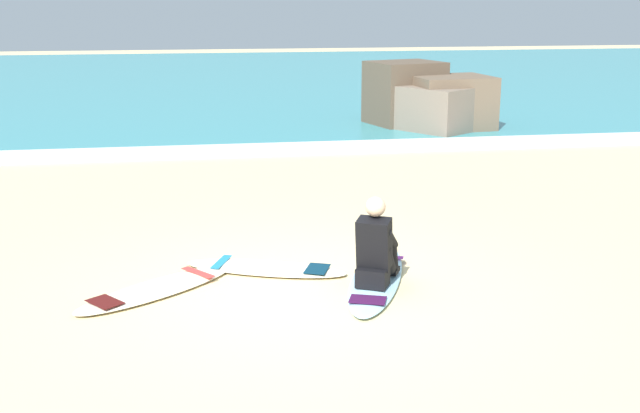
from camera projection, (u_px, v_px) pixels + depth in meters
ground_plane at (302, 292)px, 8.34m from camera, size 80.00×80.00×0.00m
sea at (219, 81)px, 28.83m from camera, size 80.00×28.00×0.10m
breaking_foam at (247, 150)px, 15.76m from camera, size 80.00×0.90×0.11m
surfboard_main at (376, 278)px, 8.66m from camera, size 1.28×2.34×0.08m
surfer_seated at (376, 250)px, 8.34m from camera, size 0.61×0.77×0.95m
surfboard_spare_near at (157, 289)px, 8.35m from camera, size 1.87×1.63×0.08m
surfboard_spare_far at (266, 268)px, 8.98m from camera, size 1.93×1.18×0.08m
rock_outcrop_distant at (428, 103)px, 18.27m from camera, size 2.74×2.94×1.54m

